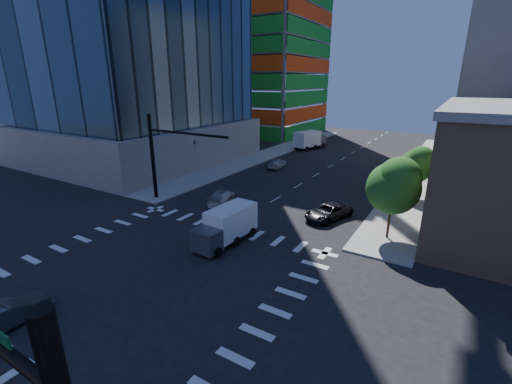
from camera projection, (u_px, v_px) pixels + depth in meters
The scene contains 14 objects.
ground at pixel (150, 275), 22.93m from camera, with size 160.00×160.00×0.00m, color black.
road_markings at pixel (150, 275), 22.93m from camera, with size 20.00×20.00×0.01m, color silver.
sidewalk_ne at pixel (423, 171), 49.35m from camera, with size 5.00×60.00×0.15m, color #999891.
sidewalk_nw at pixel (271, 153), 61.62m from camera, with size 5.00×60.00×0.15m, color #999891.
construction_building at pixel (262, 26), 79.20m from camera, with size 25.16×34.50×70.60m.
signal_mast_nw at pixel (162, 151), 35.51m from camera, with size 10.20×0.40×9.00m.
tree_south at pixel (395, 185), 26.61m from camera, with size 4.16×4.16×6.82m.
tree_north at pixel (418, 164), 36.45m from camera, with size 3.54×3.52×5.78m.
car_nb_far at pixel (329, 212), 32.09m from camera, with size 2.37×5.15×1.43m, color black.
car_sb_near at pixel (222, 197), 36.15m from camera, with size 1.99×4.89×1.42m, color beige.
car_sb_mid at pixel (277, 163), 50.97m from camera, with size 1.74×4.32×1.47m, color #B8BCC0.
car_sb_cross at pixel (7, 314), 18.01m from camera, with size 1.46×4.18×1.38m, color #444549.
box_truck_near at pixel (224, 229), 26.97m from camera, with size 2.64×5.53×2.83m.
box_truck_far at pixel (311, 141), 65.16m from camera, with size 4.35×6.95×3.39m.
Camera 1 is at (16.49, -13.51, 12.40)m, focal length 24.00 mm.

